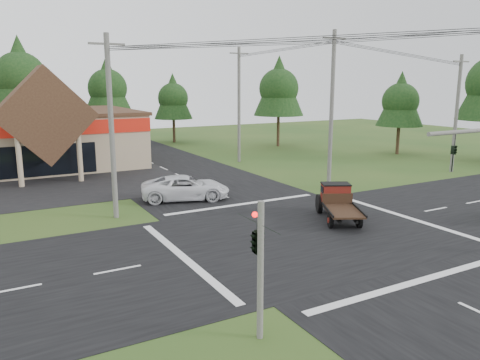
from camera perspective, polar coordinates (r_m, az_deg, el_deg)
ground at (r=25.00m, az=8.22°, el=-6.55°), size 120.00×120.00×0.00m
road_ns at (r=25.00m, az=8.22°, el=-6.53°), size 12.00×120.00×0.02m
road_ew at (r=25.00m, az=8.22°, el=-6.52°), size 120.00×12.00×0.02m
traffic_signal_corner at (r=14.12m, az=2.17°, el=-5.88°), size 0.53×2.48×4.40m
utility_pole_nw at (r=27.71m, az=-15.42°, el=6.34°), size 2.00×0.30×10.50m
utility_pole_ne at (r=35.06m, az=11.10°, el=8.41°), size 2.00×0.30×11.50m
utility_pole_far at (r=45.36m, az=24.89°, el=7.43°), size 2.00×0.30×10.20m
utility_pole_n at (r=46.66m, az=-0.12°, el=9.22°), size 2.00×0.30×11.20m
tree_row_c at (r=60.01m, az=-25.21°, el=11.54°), size 7.28×7.28×13.13m
tree_row_d at (r=62.54m, az=-15.86°, el=10.93°), size 6.16×6.16×11.11m
tree_row_e at (r=63.01m, az=-8.17°, el=10.03°), size 5.04×5.04×9.09m
tree_side_ne at (r=58.65m, az=4.77°, el=11.30°), size 6.16×6.16×11.11m
tree_side_e_near at (r=54.76m, az=18.99°, el=9.27°), size 5.04×5.04×9.09m
antique_flatbed_truck at (r=27.46m, az=11.99°, el=-2.82°), size 3.87×5.16×2.03m
white_pickup at (r=31.97m, az=-6.65°, el=-0.93°), size 6.48×4.46×1.64m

